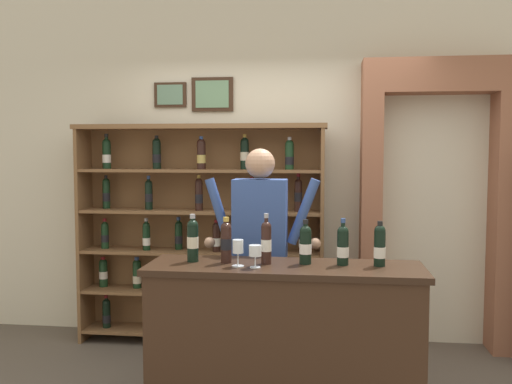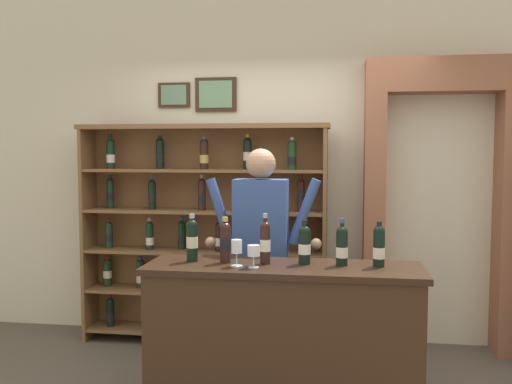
% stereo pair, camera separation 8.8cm
% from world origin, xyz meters
% --- Properties ---
extents(back_wall, '(12.00, 0.19, 3.18)m').
position_xyz_m(back_wall, '(-0.00, 1.60, 1.59)').
color(back_wall, beige).
rests_on(back_wall, ground).
extents(wine_shelf, '(2.17, 0.34, 1.91)m').
position_xyz_m(wine_shelf, '(-0.65, 1.28, 1.01)').
color(wine_shelf, brown).
rests_on(wine_shelf, ground).
extents(archway_doorway, '(1.25, 0.45, 2.44)m').
position_xyz_m(archway_doorway, '(1.34, 1.47, 1.36)').
color(archway_doorway, '#935B42').
rests_on(archway_doorway, ground).
extents(tasting_counter, '(1.73, 0.53, 0.97)m').
position_xyz_m(tasting_counter, '(0.17, -0.00, 0.48)').
color(tasting_counter, '#382316').
rests_on(tasting_counter, ground).
extents(shopkeeper, '(0.85, 0.22, 1.70)m').
position_xyz_m(shopkeeper, '(-0.04, 0.53, 1.05)').
color(shopkeeper, '#2D3347').
rests_on(shopkeeper, ground).
extents(tasting_bottle_riserva, '(0.07, 0.07, 0.31)m').
position_xyz_m(tasting_bottle_riserva, '(-0.42, 0.04, 1.12)').
color(tasting_bottle_riserva, black).
rests_on(tasting_bottle_riserva, tasting_counter).
extents(tasting_bottle_grappa, '(0.07, 0.07, 0.29)m').
position_xyz_m(tasting_bottle_grappa, '(-0.20, 0.03, 1.11)').
color(tasting_bottle_grappa, black).
rests_on(tasting_bottle_grappa, tasting_counter).
extents(tasting_bottle_rosso, '(0.07, 0.07, 0.32)m').
position_xyz_m(tasting_bottle_rosso, '(0.05, 0.02, 1.11)').
color(tasting_bottle_rosso, black).
rests_on(tasting_bottle_rosso, tasting_counter).
extents(tasting_bottle_super_tuscan, '(0.08, 0.08, 0.28)m').
position_xyz_m(tasting_bottle_super_tuscan, '(0.30, 0.06, 1.10)').
color(tasting_bottle_super_tuscan, black).
rests_on(tasting_bottle_super_tuscan, tasting_counter).
extents(tasting_bottle_vin_santo, '(0.07, 0.07, 0.29)m').
position_xyz_m(tasting_bottle_vin_santo, '(0.53, 0.05, 1.10)').
color(tasting_bottle_vin_santo, black).
rests_on(tasting_bottle_vin_santo, tasting_counter).
extents(tasting_bottle_bianco, '(0.07, 0.07, 0.28)m').
position_xyz_m(tasting_bottle_bianco, '(0.76, 0.05, 1.10)').
color(tasting_bottle_bianco, black).
rests_on(tasting_bottle_bianco, tasting_counter).
extents(wine_glass_right, '(0.08, 0.08, 0.14)m').
position_xyz_m(wine_glass_right, '(-0.00, -0.10, 1.07)').
color(wine_glass_right, silver).
rests_on(wine_glass_right, tasting_counter).
extents(wine_glass_center, '(0.08, 0.08, 0.17)m').
position_xyz_m(wine_glass_center, '(-0.11, -0.08, 1.08)').
color(wine_glass_center, silver).
rests_on(wine_glass_center, tasting_counter).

